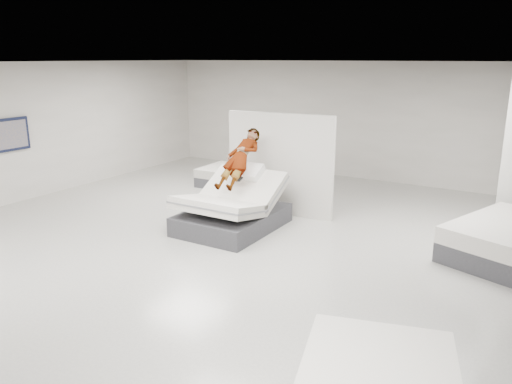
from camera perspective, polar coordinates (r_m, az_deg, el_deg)
room at (r=7.92m, az=-5.46°, el=2.76°), size 14.00×14.04×3.20m
hero_bed at (r=9.83m, az=-2.73°, el=-2.02°), size 1.61×2.12×1.21m
person at (r=9.87m, az=-1.80°, el=3.00°), size 0.57×1.27×1.44m
remote at (r=9.51m, az=-1.82°, el=1.49°), size 0.05×0.14×0.08m
divider_panel at (r=10.65m, az=2.72°, el=3.18°), size 2.39×0.30×2.17m
flat_bed_left_far at (r=13.14m, az=-2.35°, el=1.71°), size 1.80×1.38×0.48m
wall_poster at (r=12.63m, az=-26.34°, el=5.89°), size 0.06×0.95×0.75m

